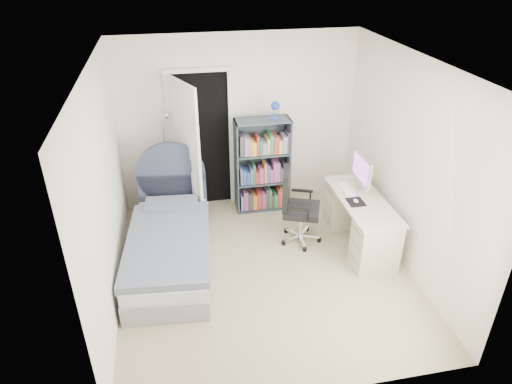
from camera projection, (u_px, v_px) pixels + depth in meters
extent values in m
cube|color=gray|center=(264.00, 271.00, 5.60)|extent=(3.40, 3.60, 0.05)
cube|color=white|center=(267.00, 61.00, 4.36)|extent=(3.40, 3.60, 0.05)
cube|color=white|center=(239.00, 122.00, 6.55)|extent=(3.40, 0.05, 2.50)
cube|color=white|center=(316.00, 289.00, 3.42)|extent=(3.40, 0.05, 2.50)
cube|color=white|center=(102.00, 194.00, 4.69)|extent=(0.05, 3.60, 2.50)
cube|color=white|center=(411.00, 166.00, 5.28)|extent=(0.05, 3.60, 2.50)
cube|color=black|center=(201.00, 141.00, 6.55)|extent=(0.80, 0.01, 2.00)
cube|color=white|center=(171.00, 144.00, 6.46)|extent=(0.06, 0.06, 2.00)
cube|color=white|center=(231.00, 140.00, 6.60)|extent=(0.06, 0.06, 2.00)
cube|color=white|center=(197.00, 70.00, 6.03)|extent=(0.92, 0.06, 0.06)
cube|color=white|center=(186.00, 154.00, 6.17)|extent=(0.35, 0.75, 2.00)
cube|color=gray|center=(171.00, 259.00, 5.57)|extent=(1.10, 2.02, 0.25)
cube|color=silver|center=(169.00, 246.00, 5.48)|extent=(1.07, 1.98, 0.16)
cube|color=slate|center=(168.00, 242.00, 5.34)|extent=(1.11, 1.73, 0.10)
cube|color=slate|center=(172.00, 206.00, 6.02)|extent=(0.73, 0.45, 0.12)
cube|color=#384057|center=(173.00, 199.00, 6.32)|extent=(0.93, 0.14, 0.78)
cylinder|color=#384057|center=(171.00, 174.00, 6.14)|extent=(0.93, 0.14, 0.92)
cylinder|color=tan|center=(149.00, 205.00, 6.47)|extent=(0.04, 0.04, 0.49)
cylinder|color=tan|center=(149.00, 193.00, 6.76)|extent=(0.04, 0.04, 0.49)
cylinder|color=tan|center=(173.00, 202.00, 6.53)|extent=(0.04, 0.04, 0.49)
cylinder|color=tan|center=(172.00, 191.00, 6.81)|extent=(0.04, 0.04, 0.49)
cube|color=tan|center=(159.00, 184.00, 6.53)|extent=(0.39, 0.39, 0.03)
cube|color=tan|center=(161.00, 202.00, 6.68)|extent=(0.35, 0.35, 0.02)
cube|color=#B24C33|center=(155.00, 182.00, 6.51)|extent=(0.16, 0.22, 0.03)
cube|color=#3F598C|center=(155.00, 180.00, 6.49)|extent=(0.15, 0.21, 0.03)
cube|color=#D8CC7F|center=(155.00, 178.00, 6.48)|extent=(0.14, 0.20, 0.03)
cylinder|color=silver|center=(171.00, 208.00, 6.86)|extent=(0.22, 0.22, 0.02)
cylinder|color=silver|center=(167.00, 162.00, 6.49)|extent=(0.02, 0.02, 1.50)
sphere|color=silver|center=(167.00, 115.00, 6.12)|extent=(0.09, 0.09, 0.09)
cube|color=#3A4750|center=(236.00, 168.00, 6.50)|extent=(0.02, 0.33, 1.39)
cube|color=#3A4750|center=(288.00, 163.00, 6.63)|extent=(0.02, 0.33, 1.39)
cube|color=#3A4750|center=(263.00, 120.00, 6.23)|extent=(0.78, 0.33, 0.02)
cube|color=#3A4750|center=(262.00, 206.00, 6.90)|extent=(0.78, 0.33, 0.02)
cube|color=#3A4750|center=(260.00, 161.00, 6.70)|extent=(0.78, 0.01, 1.39)
cube|color=#3A4750|center=(262.00, 181.00, 6.69)|extent=(0.74, 0.31, 0.02)
cube|color=#3A4750|center=(262.00, 153.00, 6.47)|extent=(0.74, 0.31, 0.02)
cylinder|color=#253AA2|center=(274.00, 118.00, 6.25)|extent=(0.13, 0.13, 0.02)
cylinder|color=silver|center=(275.00, 112.00, 6.21)|extent=(0.02, 0.02, 0.18)
sphere|color=#253AA2|center=(275.00, 106.00, 6.13)|extent=(0.12, 0.12, 0.12)
cube|color=#7F72B2|center=(241.00, 201.00, 6.76)|extent=(0.04, 0.23, 0.24)
cube|color=#994C7F|center=(245.00, 199.00, 6.75)|extent=(0.06, 0.23, 0.30)
cube|color=#3F3F3F|center=(250.00, 199.00, 6.77)|extent=(0.06, 0.23, 0.25)
cube|color=orange|center=(254.00, 200.00, 6.79)|extent=(0.06, 0.23, 0.22)
cube|color=#B23333|center=(259.00, 198.00, 6.80)|extent=(0.06, 0.23, 0.26)
cube|color=#994C7F|center=(263.00, 198.00, 6.81)|extent=(0.05, 0.23, 0.25)
cube|color=#3F3F3F|center=(266.00, 196.00, 6.80)|extent=(0.04, 0.23, 0.30)
cube|color=#337F4C|center=(269.00, 196.00, 6.81)|extent=(0.03, 0.23, 0.30)
cube|color=#3F3F3F|center=(271.00, 199.00, 6.84)|extent=(0.04, 0.23, 0.20)
cube|color=#337F4C|center=(274.00, 198.00, 6.85)|extent=(0.05, 0.23, 0.21)
cube|color=#B23333|center=(278.00, 196.00, 6.84)|extent=(0.04, 0.23, 0.27)
cube|color=orange|center=(281.00, 195.00, 6.85)|extent=(0.07, 0.23, 0.28)
cube|color=orange|center=(286.00, 196.00, 6.87)|extent=(0.05, 0.23, 0.26)
cube|color=#7F72B2|center=(240.00, 175.00, 6.55)|extent=(0.03, 0.23, 0.23)
cube|color=#335999|center=(244.00, 175.00, 6.56)|extent=(0.05, 0.23, 0.21)
cube|color=#335999|center=(247.00, 176.00, 6.58)|extent=(0.05, 0.23, 0.18)
cube|color=#7F72B2|center=(251.00, 174.00, 6.57)|extent=(0.03, 0.23, 0.23)
cube|color=#337F4C|center=(253.00, 172.00, 6.57)|extent=(0.03, 0.23, 0.28)
cube|color=#B23333|center=(256.00, 175.00, 6.60)|extent=(0.05, 0.23, 0.19)
cube|color=#994C7F|center=(260.00, 174.00, 6.60)|extent=(0.07, 0.23, 0.22)
cube|color=orange|center=(264.00, 171.00, 6.59)|extent=(0.03, 0.23, 0.29)
cube|color=#335999|center=(267.00, 172.00, 6.61)|extent=(0.04, 0.23, 0.26)
cube|color=#994C7F|center=(270.00, 173.00, 6.63)|extent=(0.04, 0.23, 0.20)
cube|color=#994C7F|center=(274.00, 170.00, 6.61)|extent=(0.06, 0.23, 0.30)
cube|color=#994C7F|center=(277.00, 170.00, 6.62)|extent=(0.03, 0.23, 0.29)
cube|color=#3F3F3F|center=(280.00, 172.00, 6.65)|extent=(0.05, 0.23, 0.20)
cube|color=#3F3F3F|center=(284.00, 171.00, 6.65)|extent=(0.05, 0.23, 0.24)
cube|color=#3F3F3F|center=(241.00, 144.00, 6.32)|extent=(0.06, 0.23, 0.30)
cube|color=#7F72B2|center=(246.00, 145.00, 6.34)|extent=(0.06, 0.23, 0.26)
cube|color=orange|center=(250.00, 146.00, 6.36)|extent=(0.04, 0.23, 0.23)
cube|color=#D8BF4C|center=(253.00, 147.00, 6.37)|extent=(0.05, 0.23, 0.19)
cube|color=#B23333|center=(257.00, 144.00, 6.36)|extent=(0.04, 0.23, 0.27)
cube|color=#337F4C|center=(260.00, 145.00, 6.38)|extent=(0.03, 0.23, 0.22)
cube|color=#7F72B2|center=(263.00, 146.00, 6.40)|extent=(0.06, 0.23, 0.18)
cube|color=#D8BF4C|center=(267.00, 144.00, 6.40)|extent=(0.03, 0.23, 0.23)
cube|color=#337F4C|center=(270.00, 143.00, 6.39)|extent=(0.05, 0.23, 0.28)
cube|color=#B23333|center=(275.00, 143.00, 6.41)|extent=(0.06, 0.23, 0.26)
cube|color=#D8BF4C|center=(279.00, 145.00, 6.43)|extent=(0.05, 0.23, 0.20)
cube|color=#7F72B2|center=(283.00, 143.00, 6.43)|extent=(0.07, 0.23, 0.25)
cube|color=#3F3F3F|center=(287.00, 140.00, 6.43)|extent=(0.03, 0.23, 0.31)
cube|color=beige|center=(363.00, 200.00, 5.74)|extent=(0.56, 1.39, 0.03)
cube|color=beige|center=(375.00, 245.00, 5.48)|extent=(0.51, 0.37, 0.65)
cube|color=beige|center=(346.00, 204.00, 6.33)|extent=(0.51, 0.37, 0.65)
cube|color=silver|center=(361.00, 188.00, 5.99)|extent=(0.15, 0.15, 0.01)
cube|color=silver|center=(364.00, 181.00, 5.94)|extent=(0.03, 0.06, 0.20)
cube|color=silver|center=(362.00, 169.00, 5.85)|extent=(0.04, 0.52, 0.37)
cube|color=#AE53CA|center=(360.00, 168.00, 5.84)|extent=(0.00, 0.46, 0.30)
cube|color=white|center=(346.00, 189.00, 5.95)|extent=(0.12, 0.37, 0.02)
cube|color=black|center=(356.00, 202.00, 5.68)|extent=(0.20, 0.24, 0.00)
ellipsoid|color=white|center=(356.00, 201.00, 5.67)|extent=(0.06, 0.09, 0.03)
cube|color=silver|center=(310.00, 237.00, 6.10)|extent=(0.26, 0.13, 0.02)
cylinder|color=black|center=(319.00, 240.00, 6.09)|extent=(0.07, 0.07, 0.06)
cube|color=silver|center=(304.00, 232.00, 6.21)|extent=(0.19, 0.23, 0.02)
cylinder|color=black|center=(307.00, 229.00, 6.33)|extent=(0.07, 0.07, 0.06)
cube|color=silver|center=(293.00, 232.00, 6.19)|extent=(0.18, 0.24, 0.02)
cylinder|color=black|center=(286.00, 231.00, 6.29)|extent=(0.07, 0.07, 0.06)
cube|color=silver|center=(292.00, 239.00, 6.06)|extent=(0.26, 0.11, 0.02)
cylinder|color=black|center=(284.00, 243.00, 6.03)|extent=(0.07, 0.07, 0.06)
cube|color=silver|center=(302.00, 242.00, 6.00)|extent=(0.05, 0.27, 0.02)
cylinder|color=black|center=(305.00, 249.00, 5.91)|extent=(0.07, 0.07, 0.06)
cylinder|color=silver|center=(301.00, 224.00, 6.02)|extent=(0.06, 0.06, 0.40)
cube|color=black|center=(302.00, 210.00, 5.91)|extent=(0.58, 0.58, 0.08)
cube|color=black|center=(287.00, 188.00, 5.80)|extent=(0.21, 0.41, 0.52)
cube|color=black|center=(299.00, 210.00, 5.63)|extent=(0.28, 0.13, 0.03)
cube|color=black|center=(302.00, 191.00, 6.05)|extent=(0.28, 0.13, 0.03)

